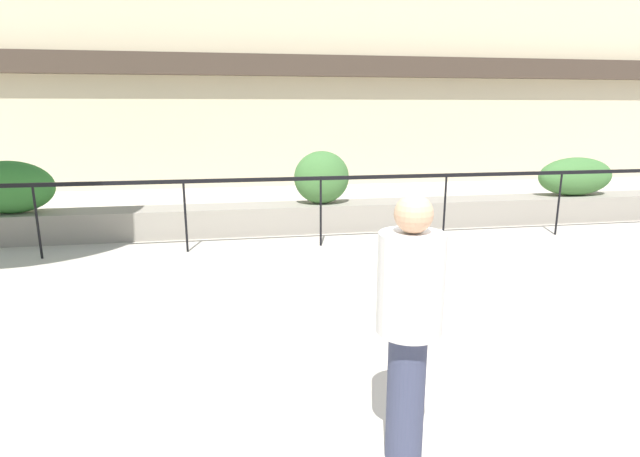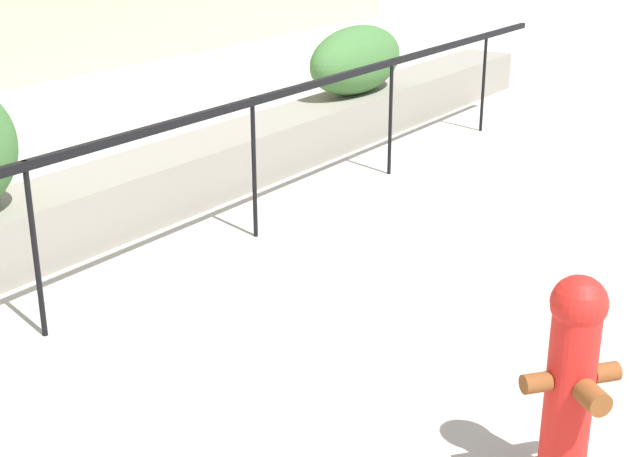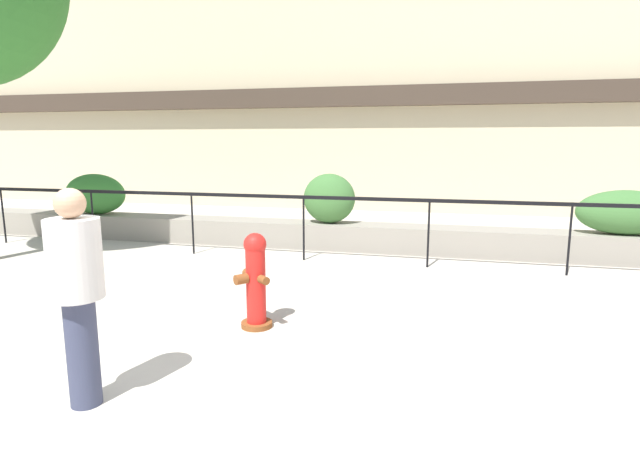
# 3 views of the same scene
# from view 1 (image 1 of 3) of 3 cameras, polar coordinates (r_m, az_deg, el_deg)

# --- Properties ---
(ground_plane) EXTENTS (120.00, 120.00, 0.00)m
(ground_plane) POSITION_cam_1_polar(r_m,az_deg,el_deg) (3.93, 13.39, -21.08)
(ground_plane) COLOR beige
(building_facade) EXTENTS (30.00, 1.36, 8.00)m
(building_facade) POSITION_cam_1_polar(r_m,az_deg,el_deg) (15.10, -4.85, 20.27)
(building_facade) COLOR beige
(building_facade) RESTS_ON ground
(planter_wall_low) EXTENTS (18.00, 0.70, 0.50)m
(planter_wall_low) POSITION_cam_1_polar(r_m,az_deg,el_deg) (9.26, -1.09, 1.33)
(planter_wall_low) COLOR gray
(planter_wall_low) RESTS_ON ground
(fence_railing_segment) EXTENTS (15.00, 0.05, 1.15)m
(fence_railing_segment) POSITION_cam_1_polar(r_m,az_deg,el_deg) (8.05, 0.09, 5.04)
(fence_railing_segment) COLOR black
(fence_railing_segment) RESTS_ON ground
(hedge_bush_0) EXTENTS (1.44, 0.68, 0.88)m
(hedge_bush_0) POSITION_cam_1_polar(r_m,az_deg,el_deg) (9.76, -32.01, 4.02)
(hedge_bush_0) COLOR #387F33
(hedge_bush_0) RESTS_ON planter_wall_low
(hedge_bush_1) EXTENTS (1.01, 0.70, 0.96)m
(hedge_bush_1) POSITION_cam_1_polar(r_m,az_deg,el_deg) (9.16, 0.19, 5.86)
(hedge_bush_1) COLOR #427538
(hedge_bush_1) RESTS_ON planter_wall_low
(hedge_bush_2) EXTENTS (1.59, 0.66, 0.76)m
(hedge_bush_2) POSITION_cam_1_polar(r_m,az_deg,el_deg) (11.28, 27.15, 5.31)
(hedge_bush_2) COLOR #427538
(hedge_bush_2) RESTS_ON planter_wall_low
(fire_hydrant) EXTENTS (0.50, 0.50, 1.08)m
(fire_hydrant) POSITION_cam_1_polar(r_m,az_deg,el_deg) (5.18, 10.25, -5.32)
(fire_hydrant) COLOR brown
(fire_hydrant) RESTS_ON ground
(pedestrian) EXTENTS (0.56, 0.56, 1.73)m
(pedestrian) POSITION_cam_1_polar(r_m,az_deg,el_deg) (3.12, 10.16, -9.69)
(pedestrian) COLOR #383D56
(pedestrian) RESTS_ON ground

